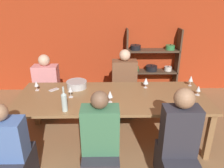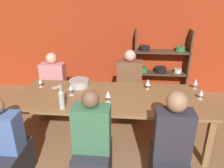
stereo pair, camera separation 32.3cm
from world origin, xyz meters
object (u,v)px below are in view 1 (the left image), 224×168
Objects in this scene: dining_table at (112,100)px; wine_glass_red_c at (37,84)px; wine_glass_white_a at (146,81)px; person_near_b at (10,160)px; wine_glass_red_a at (110,94)px; person_near_a at (101,152)px; mixing_bowl at (77,84)px; wine_glass_red_d at (199,89)px; wine_glass_red_b at (191,79)px; wine_glass_red_e at (71,90)px; cell_phone at (54,90)px; person_far_a at (124,90)px; person_far_b at (48,92)px; person_near_c at (177,149)px; wine_bottle_green at (65,101)px; shelf_unit at (152,67)px.

wine_glass_red_c is (-1.16, 0.23, 0.17)m from dining_table.
person_near_b is (-1.72, -1.21, -0.47)m from wine_glass_white_a.
person_near_a is at bearing -99.85° from wine_glass_red_a.
wine_glass_white_a is at bearing -1.05° from mixing_bowl.
wine_glass_red_d is (2.43, -0.21, -0.01)m from wine_glass_red_c.
mixing_bowl is 1.10m from wine_glass_white_a.
wine_glass_red_b is 1.04× the size of wine_glass_red_e.
person_far_a is at bearing 29.95° from cell_phone.
wine_glass_red_a and wine_glass_red_b have the same top height.
person_far_a is at bearing 178.65° from person_far_b.
wine_glass_red_d is 1.07m from person_near_c.
wine_bottle_green reaches higher than wine_glass_white_a.
person_far_a reaches higher than wine_glass_red_c.
wine_glass_red_d is (0.34, -1.77, 0.25)m from shelf_unit.
dining_table is 16.81× the size of wine_glass_red_e.
shelf_unit is 1.49m from wine_glass_red_b.
mixing_bowl is 0.36m from cell_phone.
wine_glass_red_b reaches higher than cell_phone.
dining_table is at bearing -30.01° from mixing_bowl.
wine_glass_red_b is at bearing 66.09° from person_near_c.
cell_phone is 1.23m from person_near_b.
wine_glass_red_b is 1.92m from wine_glass_red_e.
wine_glass_red_c is at bearing 174.95° from wine_glass_red_d.
person_far_b is at bearing 90.87° from person_near_b.
cell_phone is (-0.87, 0.43, -0.11)m from wine_glass_red_a.
wine_glass_red_a reaches higher than dining_table.
person_near_c is at bearing -41.28° from mixing_bowl.
cell_phone is at bearing -139.67° from shelf_unit.
person_far_b is (-0.66, 0.61, -0.41)m from mixing_bowl.
wine_glass_white_a reaches higher than cell_phone.
wine_bottle_green reaches higher than wine_glass_red_e.
wine_glass_white_a is at bearing -174.74° from wine_glass_red_b.
wine_glass_red_e is 1.23m from person_far_b.
person_far_b is at bearing 167.27° from wine_glass_red_b.
wine_glass_red_a reaches higher than wine_glass_red_c.
person_far_b is (-2.14, -0.86, -0.20)m from shelf_unit.
wine_glass_white_a is at bearing 32.03° from wine_bottle_green.
wine_bottle_green is at bearing -124.83° from shelf_unit.
wine_glass_red_a is 0.79m from person_near_a.
cell_phone is at bearing -176.51° from wine_glass_red_b.
mixing_bowl is at bearing 135.71° from wine_glass_red_a.
wine_glass_red_e is 0.42m from cell_phone.
shelf_unit is 1.19× the size of person_near_a.
mixing_bowl is 1.90× the size of wine_glass_red_b.
person_near_a reaches higher than wine_glass_red_c.
person_far_b is (-1.75, 0.63, -0.46)m from wine_glass_white_a.
shelf_unit reaches higher than person_near_a.
person_near_b reaches higher than cell_phone.
wine_glass_red_d is at bearing 159.73° from person_far_b.
wine_glass_red_e is at bearing -177.77° from dining_table.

